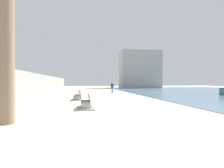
{
  "coord_description": "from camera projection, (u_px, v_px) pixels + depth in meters",
  "views": [
    {
      "loc": [
        -1.45,
        -8.18,
        1.72
      ],
      "look_at": [
        1.86,
        12.58,
        1.52
      ],
      "focal_mm": 29.58,
      "sensor_mm": 36.0,
      "label": 1
    }
  ],
  "objects": [
    {
      "name": "bench_far",
      "position": [
        78.0,
        97.0,
        18.03
      ],
      "size": [
        1.3,
        2.2,
        0.98
      ],
      "color": "gray",
      "rests_on": "ground"
    },
    {
      "name": "person_walking",
      "position": [
        112.0,
        86.0,
        29.99
      ],
      "size": [
        0.51,
        0.26,
        1.77
      ],
      "color": "teal",
      "rests_on": "ground"
    },
    {
      "name": "harbor_building",
      "position": [
        140.0,
        70.0,
        56.17
      ],
      "size": [
        12.0,
        6.0,
        11.23
      ],
      "primitive_type": "cube",
      "color": "#9E9E99",
      "rests_on": "ground"
    },
    {
      "name": "seawall",
      "position": [
        37.0,
        85.0,
        24.91
      ],
      "size": [
        0.8,
        64.0,
        2.82
      ],
      "primitive_type": "cube",
      "color": "gray",
      "rests_on": "ground"
    },
    {
      "name": "bench_near",
      "position": [
        86.0,
        105.0,
        12.1
      ],
      "size": [
        1.11,
        2.11,
        0.98
      ],
      "color": "gray",
      "rests_on": "ground"
    },
    {
      "name": "ground_plane",
      "position": [
        93.0,
        94.0,
        26.1
      ],
      "size": [
        120.0,
        120.0,
        0.0
      ],
      "primitive_type": "plane",
      "color": "beige"
    }
  ]
}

